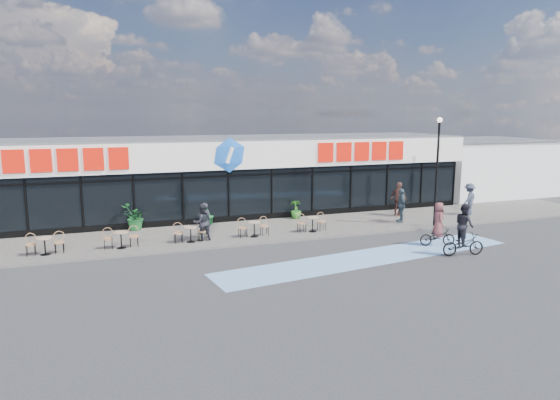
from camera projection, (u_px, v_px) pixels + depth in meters
name	position (u px, v px, depth m)	size (l,w,h in m)	color
ground	(270.00, 257.00, 21.12)	(120.00, 120.00, 0.00)	#28282B
sidewalk	(241.00, 232.00, 25.28)	(44.00, 5.00, 0.10)	#625D57
bike_lane	(371.00, 257.00, 21.07)	(14.00, 2.20, 0.01)	#658EBF
building	(217.00, 175.00, 29.92)	(30.60, 6.57, 4.75)	black
neighbour_building	(479.00, 166.00, 37.83)	(9.20, 7.20, 4.11)	silver
lamp_post	(437.00, 163.00, 26.03)	(0.28, 0.28, 5.70)	black
bistro_set_1	(45.00, 244.00, 21.10)	(1.54, 0.62, 0.90)	tan
bistro_set_2	(121.00, 238.00, 22.14)	(1.54, 0.62, 0.90)	tan
bistro_set_3	(190.00, 232.00, 23.17)	(1.54, 0.62, 0.90)	tan
bistro_set_4	(254.00, 227.00, 24.20)	(1.54, 0.62, 0.90)	tan
bistro_set_5	(312.00, 222.00, 25.23)	(1.54, 0.62, 0.90)	tan
potted_plant_left	(135.00, 217.00, 25.41)	(1.22, 1.06, 1.36)	#175323
potted_plant_mid	(209.00, 215.00, 26.67)	(0.59, 0.48, 1.08)	#1A5B29
potted_plant_right	(296.00, 209.00, 28.28)	(0.60, 0.60, 1.07)	#26641C
patron_left	(204.00, 220.00, 23.79)	(0.63, 0.41, 1.72)	#23212A
patron_right	(202.00, 222.00, 23.33)	(0.85, 0.66, 1.75)	black
pedestrian_a	(401.00, 205.00, 27.32)	(1.09, 0.45, 1.86)	#31424D
pedestrian_b	(399.00, 199.00, 29.04)	(1.16, 0.48, 1.97)	brown
pedestrian_c	(469.00, 199.00, 29.33)	(1.20, 0.69, 1.87)	#2C3345
cyclist_a	(464.00, 235.00, 21.18)	(1.93, 0.98, 2.25)	black
cyclist_b	(438.00, 229.00, 22.80)	(1.70, 1.02, 2.02)	black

